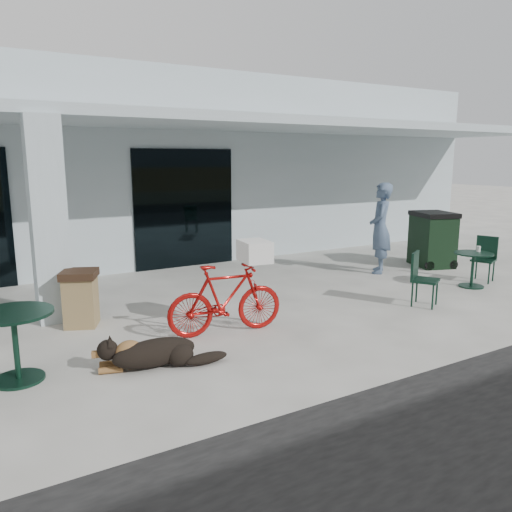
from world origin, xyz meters
TOP-DOWN VIEW (x-y plane):
  - ground at (0.00, 0.00)m, footprint 80.00×80.00m
  - building at (0.00, 8.50)m, footprint 22.00×7.00m
  - storefront_glass_right at (1.80, 4.98)m, footprint 2.40×0.06m
  - column at (-1.50, 2.30)m, footprint 0.50×0.50m
  - overhang at (0.00, 3.60)m, footprint 22.00×2.80m
  - bicycle at (0.52, 0.40)m, footprint 1.75×0.71m
  - laundry_basket at (0.97, 0.34)m, footprint 0.45×0.56m
  - dog at (-0.76, -0.22)m, footprint 1.25×0.72m
  - cup_near_dog at (-0.11, 0.54)m, footprint 0.10×0.10m
  - cafe_table_near at (-2.23, 0.19)m, footprint 1.01×1.01m
  - cafe_table_far at (5.90, 0.33)m, footprint 0.95×0.95m
  - cafe_chair_far_a at (4.08, -0.09)m, footprint 0.59×0.60m
  - cafe_chair_far_b at (6.47, 0.51)m, footprint 0.57×0.55m
  - person at (5.23, 2.20)m, footprint 0.84×0.85m
  - cup_on_table at (6.08, 0.37)m, footprint 0.11×0.11m
  - trash_receptacle at (-1.20, 1.80)m, footprint 0.66×0.66m
  - wheeled_bin at (6.80, 2.10)m, footprint 1.06×1.19m

SIDE VIEW (x-z plane):
  - ground at x=0.00m, z-range 0.00..0.00m
  - cup_near_dog at x=-0.11m, z-range 0.00..0.11m
  - dog at x=-0.76m, z-range 0.00..0.40m
  - cafe_table_far at x=5.90m, z-range 0.00..0.68m
  - cafe_table_near at x=-2.23m, z-range 0.00..0.81m
  - trash_receptacle at x=-1.20m, z-range 0.00..0.85m
  - cafe_chair_far_b at x=6.47m, z-range 0.00..0.92m
  - cafe_chair_far_a at x=4.08m, z-range 0.00..0.92m
  - bicycle at x=0.52m, z-range 0.00..1.02m
  - wheeled_bin at x=6.80m, z-range 0.00..1.27m
  - cup_on_table at x=6.08m, z-range 0.68..0.79m
  - person at x=5.23m, z-range 0.00..1.98m
  - laundry_basket at x=0.97m, z-range 1.02..1.33m
  - storefront_glass_right at x=1.80m, z-range 0.00..2.70m
  - column at x=-1.50m, z-range 0.00..3.12m
  - building at x=0.00m, z-range 0.00..4.50m
  - overhang at x=0.00m, z-range 3.12..3.30m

